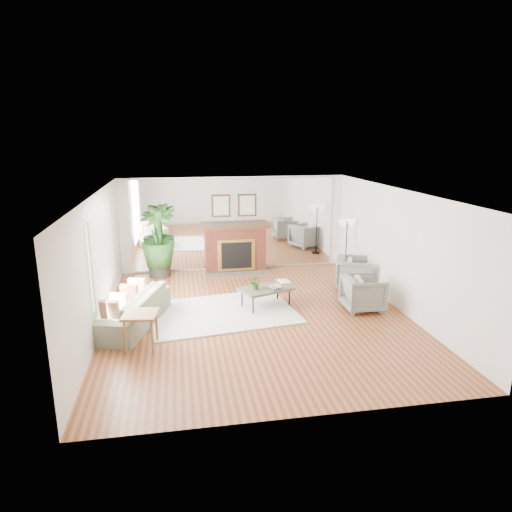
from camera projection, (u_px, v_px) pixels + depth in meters
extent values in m
plane|color=brown|center=(257.00, 316.00, 9.25)|extent=(7.00, 7.00, 0.00)
cube|color=silver|center=(98.00, 263.00, 8.43)|extent=(0.02, 7.00, 2.50)
cube|color=silver|center=(399.00, 250.00, 9.43)|extent=(0.02, 7.00, 2.50)
cube|color=silver|center=(234.00, 224.00, 12.26)|extent=(6.00, 0.02, 2.50)
cube|color=silver|center=(234.00, 224.00, 12.24)|extent=(5.40, 0.04, 2.40)
cube|color=#B2E09E|center=(102.00, 253.00, 8.79)|extent=(0.04, 2.40, 1.50)
cube|color=brown|center=(235.00, 249.00, 12.22)|extent=(1.60, 0.40, 1.20)
cube|color=gold|center=(236.00, 255.00, 12.05)|extent=(1.00, 0.04, 0.85)
cube|color=black|center=(237.00, 255.00, 12.03)|extent=(0.80, 0.04, 0.70)
cube|color=#595046|center=(237.00, 274.00, 12.04)|extent=(1.70, 0.55, 0.03)
cube|color=#492D17|center=(235.00, 226.00, 12.04)|extent=(1.85, 0.46, 0.10)
cube|color=#322213|center=(221.00, 206.00, 12.01)|extent=(0.50, 0.04, 0.60)
cube|color=#322213|center=(247.00, 205.00, 12.13)|extent=(0.50, 0.04, 0.60)
cube|color=silver|center=(222.00, 312.00, 9.39)|extent=(3.19, 2.48, 0.03)
cube|color=#595046|center=(266.00, 289.00, 9.63)|extent=(1.24, 0.99, 0.05)
cylinder|color=black|center=(253.00, 306.00, 9.27)|extent=(0.03, 0.03, 0.38)
cylinder|color=black|center=(289.00, 298.00, 9.72)|extent=(0.03, 0.03, 0.38)
cylinder|color=black|center=(242.00, 299.00, 9.64)|extent=(0.03, 0.03, 0.38)
cylinder|color=black|center=(277.00, 292.00, 10.10)|extent=(0.03, 0.03, 0.38)
imported|color=#6D725B|center=(131.00, 309.00, 8.74)|extent=(1.48, 2.36, 0.64)
imported|color=gray|center=(354.00, 273.00, 10.86)|extent=(1.09, 1.08, 0.75)
imported|color=gray|center=(363.00, 293.00, 9.50)|extent=(0.82, 0.80, 0.73)
cube|color=brown|center=(140.00, 314.00, 7.71)|extent=(0.63, 0.63, 0.04)
cylinder|color=brown|center=(125.00, 337.00, 7.56)|extent=(0.04, 0.04, 0.60)
cylinder|color=brown|center=(152.00, 337.00, 7.58)|extent=(0.04, 0.04, 0.60)
cylinder|color=brown|center=(131.00, 326.00, 7.99)|extent=(0.04, 0.04, 0.60)
cylinder|color=brown|center=(157.00, 326.00, 8.01)|extent=(0.04, 0.04, 0.60)
cylinder|color=black|center=(160.00, 269.00, 11.82)|extent=(0.53, 0.53, 0.38)
imported|color=#346625|center=(158.00, 237.00, 11.60)|extent=(1.08, 1.08, 1.58)
cylinder|color=black|center=(345.00, 276.00, 11.79)|extent=(0.25, 0.25, 0.04)
cylinder|color=black|center=(346.00, 250.00, 11.61)|extent=(0.03, 0.03, 1.45)
cone|color=beige|center=(343.00, 224.00, 11.42)|extent=(0.27, 0.27, 0.20)
cone|color=beige|center=(351.00, 224.00, 11.45)|extent=(0.27, 0.27, 0.20)
imported|color=#346625|center=(255.00, 282.00, 9.48)|extent=(0.33, 0.31, 0.30)
imported|color=brown|center=(275.00, 287.00, 9.55)|extent=(0.31, 0.31, 0.06)
imported|color=brown|center=(279.00, 282.00, 9.95)|extent=(0.27, 0.35, 0.02)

